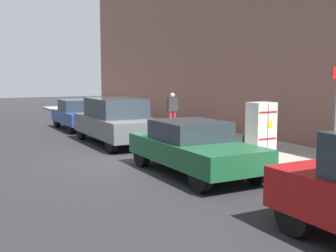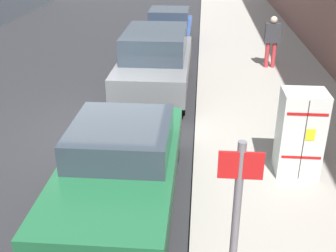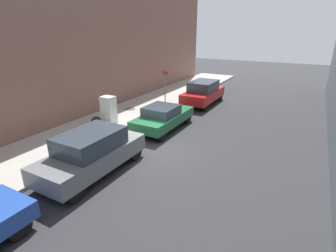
# 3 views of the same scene
# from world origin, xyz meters

# --- Properties ---
(ground_plane) EXTENTS (80.00, 80.00, 0.00)m
(ground_plane) POSITION_xyz_m (0.00, 0.00, 0.00)
(ground_plane) COLOR #28282B
(sidewalk_slab) EXTENTS (4.14, 44.00, 0.14)m
(sidewalk_slab) POSITION_xyz_m (-4.11, 0.00, 0.07)
(sidewalk_slab) COLOR #9E998E
(sidewalk_slab) RESTS_ON ground
(building_facade_near) EXTENTS (2.06, 39.60, 9.18)m
(building_facade_near) POSITION_xyz_m (-7.21, 0.00, 4.59)
(building_facade_near) COLOR #7F564C
(building_facade_near) RESTS_ON ground
(discarded_refrigerator) EXTENTS (0.77, 0.64, 1.62)m
(discarded_refrigerator) POSITION_xyz_m (-3.96, 1.75, 0.95)
(discarded_refrigerator) COLOR silver
(discarded_refrigerator) RESTS_ON sidewalk_slab
(street_sign_post) EXTENTS (0.36, 0.07, 2.71)m
(street_sign_post) POSITION_xyz_m (-2.45, 5.87, 1.66)
(street_sign_post) COLOR slate
(street_sign_post) RESTS_ON sidewalk_slab
(trash_bag) EXTENTS (0.58, 0.58, 0.58)m
(trash_bag) POSITION_xyz_m (-4.24, 0.94, 0.44)
(trash_bag) COLOR black
(trash_bag) RESTS_ON sidewalk_slab
(pedestrian_walking_far) EXTENTS (0.48, 0.22, 1.66)m
(pedestrian_walking_far) POSITION_xyz_m (-4.38, -4.87, 1.11)
(pedestrian_walking_far) COLOR #B73338
(pedestrian_walking_far) RESTS_ON sidewalk_slab
(parked_hatchback_blue) EXTENTS (1.73, 3.82, 1.44)m
(parked_hatchback_blue) POSITION_xyz_m (-0.82, -7.85, 0.73)
(parked_hatchback_blue) COLOR #23479E
(parked_hatchback_blue) RESTS_ON ground
(parked_suv_gray) EXTENTS (1.92, 4.63, 1.74)m
(parked_suv_gray) POSITION_xyz_m (-0.82, -2.87, 0.90)
(parked_suv_gray) COLOR slate
(parked_suv_gray) RESTS_ON ground
(parked_sedan_green) EXTENTS (1.86, 4.32, 1.41)m
(parked_sedan_green) POSITION_xyz_m (-0.82, 2.73, 0.73)
(parked_sedan_green) COLOR #1E6038
(parked_sedan_green) RESTS_ON ground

